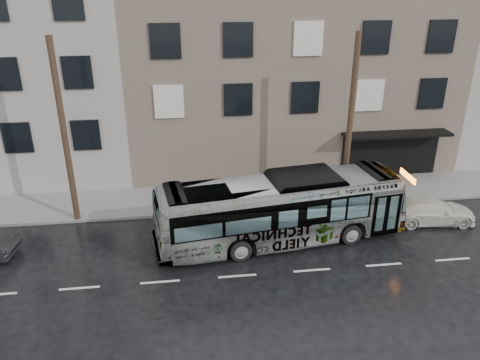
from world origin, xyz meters
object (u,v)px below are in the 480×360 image
object	(u,v)px
utility_pole_rear	(64,134)
sign_post	(364,181)
bus	(281,209)
utility_pole_front	(350,123)
white_sedan	(431,211)

from	to	relation	value
utility_pole_rear	sign_post	world-z (taller)	utility_pole_rear
utility_pole_rear	bus	xyz separation A→B (m)	(9.85, -3.17, -3.03)
utility_pole_front	sign_post	distance (m)	3.48
sign_post	white_sedan	bearing A→B (deg)	-41.82
utility_pole_rear	sign_post	distance (m)	15.46
utility_pole_front	bus	world-z (taller)	utility_pole_front
utility_pole_front	sign_post	world-z (taller)	utility_pole_front
utility_pole_front	utility_pole_rear	distance (m)	14.00
utility_pole_front	sign_post	xyz separation A→B (m)	(1.10, 0.00, -3.30)
utility_pole_front	utility_pole_rear	bearing A→B (deg)	180.00
utility_pole_front	sign_post	bearing A→B (deg)	0.00
utility_pole_rear	bus	world-z (taller)	utility_pole_rear
bus	utility_pole_front	bearing A→B (deg)	-60.65
utility_pole_front	white_sedan	world-z (taller)	utility_pole_front
utility_pole_rear	white_sedan	xyz separation A→B (m)	(17.79, -2.40, -4.02)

